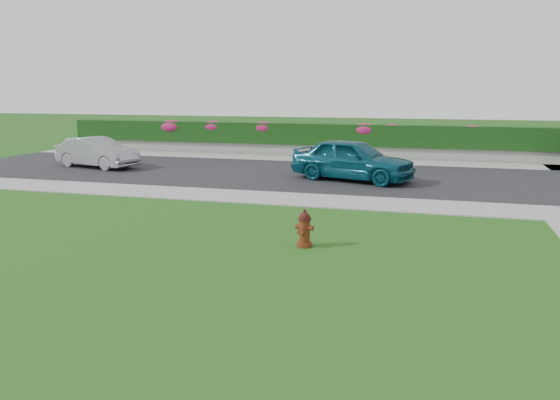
% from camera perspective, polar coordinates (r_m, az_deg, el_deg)
% --- Properties ---
extents(ground, '(120.00, 120.00, 0.00)m').
position_cam_1_polar(ground, '(8.81, -5.34, -11.74)').
color(ground, black).
rests_on(ground, ground).
extents(street_far, '(26.00, 8.00, 0.04)m').
position_cam_1_polar(street_far, '(23.22, -4.72, 2.94)').
color(street_far, black).
rests_on(street_far, ground).
extents(sidewalk_far, '(24.00, 2.00, 0.04)m').
position_cam_1_polar(sidewalk_far, '(19.12, -12.69, 0.84)').
color(sidewalk_far, gray).
rests_on(sidewalk_far, ground).
extents(sidewalk_beyond, '(34.00, 2.00, 0.04)m').
position_cam_1_polar(sidewalk_beyond, '(27.06, 6.97, 4.11)').
color(sidewalk_beyond, gray).
rests_on(sidewalk_beyond, ground).
extents(retaining_wall, '(34.00, 0.40, 0.60)m').
position_cam_1_polar(retaining_wall, '(28.50, 7.43, 5.04)').
color(retaining_wall, gray).
rests_on(retaining_wall, ground).
extents(hedge, '(32.00, 0.90, 1.10)m').
position_cam_1_polar(hedge, '(28.52, 7.51, 6.76)').
color(hedge, black).
rests_on(hedge, retaining_wall).
extents(fire_hydrant, '(0.44, 0.42, 0.84)m').
position_cam_1_polar(fire_hydrant, '(12.21, 2.56, -3.06)').
color(fire_hydrant, '#4C120C').
rests_on(fire_hydrant, ground).
extents(sedan_teal, '(5.04, 3.19, 1.60)m').
position_cam_1_polar(sedan_teal, '(21.01, 7.60, 4.23)').
color(sedan_teal, '#0B4858').
rests_on(sedan_teal, street_far).
extents(sedan_silver, '(4.23, 2.34, 1.32)m').
position_cam_1_polar(sedan_silver, '(25.68, -18.55, 4.73)').
color(sedan_silver, '#94959A').
rests_on(sedan_silver, street_far).
extents(flower_clump_a, '(1.48, 0.95, 0.74)m').
position_cam_1_polar(flower_clump_a, '(31.43, -11.23, 7.54)').
color(flower_clump_a, '#BC2067').
rests_on(flower_clump_a, hedge).
extents(flower_clump_b, '(1.28, 0.83, 0.64)m').
position_cam_1_polar(flower_clump_b, '(30.40, -6.98, 7.62)').
color(flower_clump_b, '#BC2067').
rests_on(flower_clump_b, hedge).
extents(flower_clump_c, '(1.29, 0.83, 0.65)m').
position_cam_1_polar(flower_clump_c, '(29.42, -1.69, 7.57)').
color(flower_clump_c, '#BC2067').
rests_on(flower_clump_c, hedge).
extents(flower_clump_d, '(1.34, 0.86, 0.67)m').
position_cam_1_polar(flower_clump_d, '(28.32, 8.83, 7.26)').
color(flower_clump_d, '#BC2067').
rests_on(flower_clump_d, hedge).
extents(flower_clump_e, '(1.08, 0.69, 0.54)m').
position_cam_1_polar(flower_clump_e, '(28.19, 11.61, 7.25)').
color(flower_clump_e, '#BC2067').
rests_on(flower_clump_e, hedge).
extents(flower_clump_f, '(1.02, 0.66, 0.51)m').
position_cam_1_polar(flower_clump_f, '(28.19, 19.47, 6.86)').
color(flower_clump_f, '#BC2067').
rests_on(flower_clump_f, hedge).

